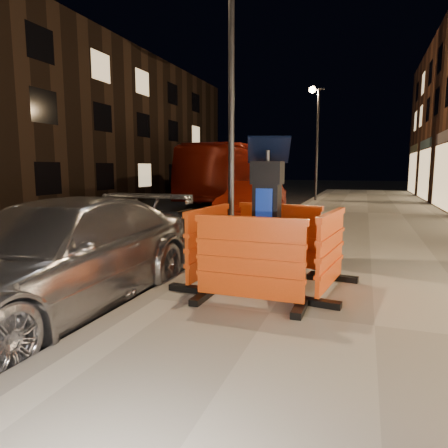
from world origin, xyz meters
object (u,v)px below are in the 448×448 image
(barrier_bldgside, at_px, (330,252))
(barrier_kerbside, at_px, (208,244))
(car_red, at_px, (253,221))
(car_silver, at_px, (59,309))
(barrier_front, at_px, (249,262))
(barrier_back, at_px, (279,238))
(parking_kiosk, at_px, (267,218))
(bus_doubledecker, at_px, (232,200))

(barrier_bldgside, bearing_deg, barrier_kerbside, 97.85)
(barrier_bldgside, relative_size, car_red, 0.34)
(car_silver, bearing_deg, barrier_bldgside, 24.26)
(barrier_front, distance_m, car_red, 9.67)
(barrier_front, height_order, car_red, barrier_front)
(barrier_kerbside, bearing_deg, barrier_bldgside, -86.15)
(barrier_kerbside, bearing_deg, car_silver, 137.42)
(car_red, bearing_deg, barrier_back, -70.11)
(barrier_bldgside, bearing_deg, parking_kiosk, 97.85)
(barrier_bldgside, xyz_separation_m, car_silver, (-3.53, -1.55, -0.74))
(barrier_kerbside, height_order, bus_doubledecker, bus_doubledecker)
(barrier_front, bearing_deg, car_red, 105.81)
(barrier_front, distance_m, bus_doubledecker, 19.28)
(parking_kiosk, bearing_deg, bus_doubledecker, 115.71)
(barrier_front, bearing_deg, barrier_back, 90.85)
(barrier_back, bearing_deg, car_red, 117.40)
(barrier_kerbside, relative_size, car_silver, 0.29)
(barrier_back, relative_size, bus_doubledecker, 0.13)
(bus_doubledecker, bearing_deg, barrier_kerbside, -75.67)
(car_silver, height_order, car_red, car_silver)
(car_red, bearing_deg, car_silver, -89.21)
(barrier_kerbside, bearing_deg, barrier_back, -41.15)
(parking_kiosk, bearing_deg, barrier_kerbside, -174.15)
(barrier_kerbside, distance_m, bus_doubledecker, 18.08)
(barrier_kerbside, distance_m, car_silver, 2.37)
(parking_kiosk, xyz_separation_m, barrier_back, (0.00, 0.95, -0.47))
(parking_kiosk, relative_size, barrier_kerbside, 1.40)
(parking_kiosk, height_order, barrier_kerbside, parking_kiosk)
(bus_doubledecker, bearing_deg, barrier_bldgside, -70.10)
(car_silver, height_order, bus_doubledecker, bus_doubledecker)
(car_red, distance_m, bus_doubledecker, 9.67)
(car_silver, xyz_separation_m, car_red, (0.10, 9.92, 0.00))
(parking_kiosk, distance_m, car_red, 8.81)
(barrier_back, distance_m, barrier_bldgside, 1.34)
(parking_kiosk, xyz_separation_m, barrier_kerbside, (-0.95, 0.00, -0.47))
(barrier_bldgside, bearing_deg, barrier_front, 142.85)
(barrier_front, relative_size, barrier_bldgside, 1.00)
(barrier_back, bearing_deg, barrier_bldgside, -36.15)
(barrier_front, height_order, barrier_back, same)
(barrier_front, distance_m, car_silver, 2.76)
(parking_kiosk, relative_size, barrier_front, 1.40)
(parking_kiosk, bearing_deg, barrier_front, -84.15)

